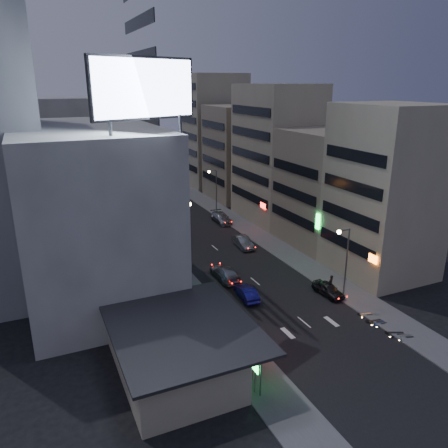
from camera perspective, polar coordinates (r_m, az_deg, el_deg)
ground at (r=41.39m, az=13.64°, el=-14.93°), size 180.00×180.00×0.00m
sidewalk_left at (r=62.63m, az=-9.41°, el=-2.91°), size 4.00×120.00×0.12m
sidewalk_right at (r=68.13m, az=3.66°, el=-0.96°), size 4.00×120.00×0.12m
food_court at (r=36.18m, az=-6.70°, el=-16.02°), size 11.00×13.00×3.88m
white_building at (r=48.90m, az=-17.01°, el=1.59°), size 14.00×24.00×18.00m
shophouse_near at (r=54.24m, az=20.29°, el=3.93°), size 10.00×11.00×20.00m
shophouse_mid at (r=63.42m, az=13.24°, el=4.63°), size 11.00×12.00×16.00m
shophouse_far at (r=73.11m, az=6.89°, el=9.10°), size 10.00×14.00×22.00m
far_left_a at (r=73.14m, az=-18.70°, el=7.50°), size 11.00×10.00×20.00m
far_left_b at (r=86.28m, az=-19.84°, el=7.17°), size 12.00×10.00×15.00m
far_right_a at (r=86.66m, az=1.97°, el=9.27°), size 11.00×12.00×18.00m
far_right_b at (r=99.12m, az=-1.41°, el=12.12°), size 12.00×12.00×24.00m
billboard at (r=37.96m, az=-10.34°, el=16.98°), size 9.52×3.75×6.20m
street_lamp_right_near at (r=46.50m, az=15.42°, el=-3.85°), size 1.60×0.44×8.02m
street_lamp_left at (r=54.19m, az=-5.32°, el=-0.13°), size 1.60×0.44×8.02m
street_lamp_right_far at (r=74.48m, az=-1.30°, el=4.97°), size 1.60×0.44×8.02m
parked_car_right_near at (r=49.37m, az=13.44°, el=-8.29°), size 1.92×4.22×1.41m
parked_car_right_mid at (r=61.51m, az=2.47°, el=-2.35°), size 2.00×4.83×1.56m
parked_car_left at (r=65.86m, az=-6.48°, el=-1.13°), size 2.61×5.14×1.39m
parked_car_right_far at (r=72.27m, az=-0.34°, el=0.81°), size 2.43×5.54×1.58m
road_car_blue at (r=47.32m, az=2.97°, el=-8.98°), size 1.93×4.41×1.41m
road_car_silver at (r=51.71m, az=0.16°, el=-6.39°), size 2.33×5.51×1.59m
person at (r=49.97m, az=13.76°, el=-7.52°), size 0.80×0.66×1.89m
scooter_black_a at (r=44.57m, az=22.44°, el=-12.21°), size 1.49×2.17×1.26m
scooter_silver_a at (r=44.48m, az=23.27°, el=-12.38°), size 1.23×2.17×1.26m
scooter_blue at (r=45.83m, az=20.18°, el=-11.15°), size 0.73×1.87×1.12m
scooter_black_b at (r=46.00m, az=19.79°, el=-10.93°), size 0.91×2.04×1.20m
scooter_silver_b at (r=46.86m, az=18.65°, el=-10.35°), size 0.98×1.81×1.05m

